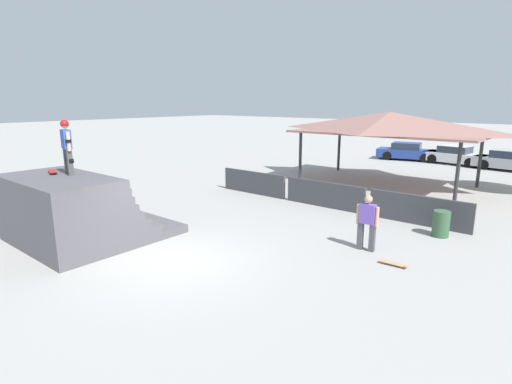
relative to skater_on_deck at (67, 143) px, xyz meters
name	(u,v)px	position (x,y,z in m)	size (l,w,h in m)	color
ground_plane	(176,260)	(3.77, 0.92, -3.04)	(160.00, 160.00, 0.00)	#A3A09B
quarter_pipe_ramp	(74,213)	(0.15, -0.06, -2.12)	(4.02, 4.28, 2.09)	#565459
skater_on_deck	(67,143)	(0.00, 0.00, 0.00)	(0.71, 0.31, 1.65)	#4C4C51
skateboard_on_deck	(53,171)	(-0.62, -0.24, -0.89)	(0.82, 0.44, 0.09)	green
bystander_walking	(367,220)	(7.44, 4.98, -2.12)	(0.67, 0.26, 1.66)	#4C4C51
skateboard_on_ground	(395,264)	(8.53, 4.40, -2.98)	(0.77, 0.23, 0.09)	red
barrier_fence	(324,194)	(4.00, 8.50, -2.52)	(11.15, 0.12, 1.05)	#3D3D42
pavilion_shelter	(389,123)	(4.11, 14.64, 0.14)	(9.24, 5.13, 3.74)	#2D2D33
trash_bin	(441,224)	(8.78, 7.67, -2.62)	(0.52, 0.52, 0.85)	#385B3D
parked_car_blue	(407,152)	(1.91, 24.16, -2.44)	(4.48, 2.47, 1.27)	navy
parked_car_white	(455,156)	(5.20, 24.19, -2.44)	(4.27, 2.32, 1.27)	silver
parked_car_silver	(510,161)	(8.48, 23.56, -2.44)	(4.21, 2.23, 1.27)	#A8AAAF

